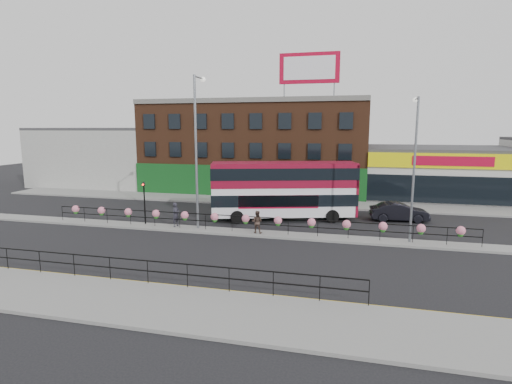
% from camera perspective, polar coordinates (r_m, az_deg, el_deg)
% --- Properties ---
extents(ground, '(120.00, 120.00, 0.00)m').
position_cam_1_polar(ground, '(28.15, -1.47, -5.99)').
color(ground, black).
rests_on(ground, ground).
extents(south_pavement, '(60.00, 4.00, 0.15)m').
position_cam_1_polar(south_pavement, '(17.52, -12.30, -15.70)').
color(south_pavement, gray).
rests_on(south_pavement, ground).
extents(north_pavement, '(60.00, 4.00, 0.15)m').
position_cam_1_polar(north_pavement, '(39.54, 3.13, -1.43)').
color(north_pavement, gray).
rests_on(north_pavement, ground).
extents(median, '(60.00, 1.60, 0.15)m').
position_cam_1_polar(median, '(28.13, -1.47, -5.84)').
color(median, gray).
rests_on(median, ground).
extents(yellow_line_inner, '(60.00, 0.10, 0.01)m').
position_cam_1_polar(yellow_line_inner, '(19.45, -9.24, -13.22)').
color(yellow_line_inner, gold).
rests_on(yellow_line_inner, ground).
extents(yellow_line_outer, '(60.00, 0.10, 0.01)m').
position_cam_1_polar(yellow_line_outer, '(19.30, -9.46, -13.41)').
color(yellow_line_outer, gold).
rests_on(yellow_line_outer, ground).
extents(brick_building, '(25.00, 12.21, 10.30)m').
position_cam_1_polar(brick_building, '(47.54, 0.22, 6.52)').
color(brick_building, brown).
rests_on(brick_building, ground).
extents(supermarket, '(15.00, 12.25, 5.30)m').
position_cam_1_polar(supermarket, '(47.16, 24.56, 2.64)').
color(supermarket, silver).
rests_on(supermarket, ground).
extents(warehouse_west, '(15.50, 12.00, 7.30)m').
position_cam_1_polar(warehouse_west, '(56.00, -20.42, 4.85)').
color(warehouse_west, '#ABACA7').
rests_on(warehouse_west, ground).
extents(billboard, '(6.00, 0.29, 4.40)m').
position_cam_1_polar(billboard, '(41.84, 7.62, 17.13)').
color(billboard, '#AE0827').
rests_on(billboard, brick_building).
extents(median_railing, '(30.04, 0.56, 1.23)m').
position_cam_1_polar(median_railing, '(27.89, -1.48, -3.91)').
color(median_railing, black).
rests_on(median_railing, median).
extents(south_railing, '(20.04, 0.05, 1.12)m').
position_cam_1_polar(south_railing, '(19.62, -15.25, -10.25)').
color(south_railing, black).
rests_on(south_railing, south_pavement).
extents(double_decker_bus, '(11.75, 5.80, 4.64)m').
position_cam_1_polar(double_decker_bus, '(31.94, 4.04, 1.04)').
color(double_decker_bus, white).
rests_on(double_decker_bus, ground).
extents(car, '(2.57, 4.83, 1.47)m').
position_cam_1_polar(car, '(33.73, 19.76, -2.69)').
color(car, black).
rests_on(car, ground).
extents(pedestrian_a, '(0.89, 0.79, 1.79)m').
position_cam_1_polar(pedestrian_a, '(29.95, -11.38, -3.18)').
color(pedestrian_a, '#272630').
rests_on(pedestrian_a, median).
extents(pedestrian_b, '(0.78, 0.62, 1.58)m').
position_cam_1_polar(pedestrian_b, '(27.60, 0.14, -4.29)').
color(pedestrian_b, '#43322A').
rests_on(pedestrian_b, median).
extents(lamp_column_west, '(0.39, 1.90, 10.84)m').
position_cam_1_polar(lamp_column_west, '(28.76, -8.39, 7.51)').
color(lamp_column_west, slate).
rests_on(lamp_column_west, median).
extents(lamp_column_east, '(0.33, 1.60, 9.11)m').
position_cam_1_polar(lamp_column_east, '(26.83, 21.68, 4.65)').
color(lamp_column_east, slate).
rests_on(lamp_column_east, median).
extents(traffic_light_median, '(0.15, 0.28, 3.65)m').
position_cam_1_polar(traffic_light_median, '(31.02, -15.70, -0.24)').
color(traffic_light_median, black).
rests_on(traffic_light_median, median).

